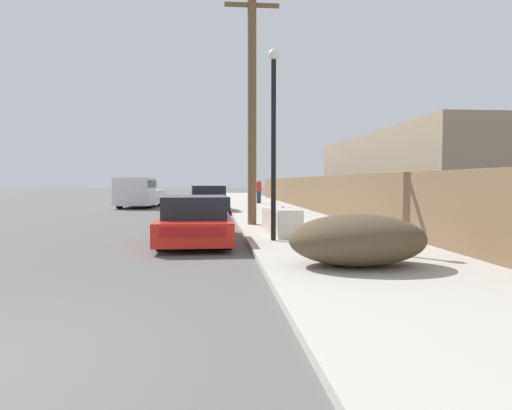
# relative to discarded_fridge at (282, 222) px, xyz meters

# --- Properties ---
(sidewalk_curb) EXTENTS (4.20, 63.00, 0.12)m
(sidewalk_curb) POSITION_rel_discarded_fridge_xyz_m (1.12, 15.11, -0.42)
(sidewalk_curb) COLOR #ADA89E
(sidewalk_curb) RESTS_ON ground
(discarded_fridge) EXTENTS (0.89, 1.74, 0.74)m
(discarded_fridge) POSITION_rel_discarded_fridge_xyz_m (0.00, 0.00, 0.00)
(discarded_fridge) COLOR silver
(discarded_fridge) RESTS_ON sidewalk_curb
(parked_sports_car_red) EXTENTS (1.79, 4.66, 1.19)m
(parked_sports_car_red) POSITION_rel_discarded_fridge_xyz_m (-2.25, -0.26, 0.07)
(parked_sports_car_red) COLOR red
(parked_sports_car_red) RESTS_ON ground
(car_parked_mid) EXTENTS (2.16, 4.32, 1.35)m
(car_parked_mid) POSITION_rel_discarded_fridge_xyz_m (-2.10, 11.33, 0.15)
(car_parked_mid) COLOR black
(car_parked_mid) RESTS_ON ground
(pickup_truck) EXTENTS (2.44, 5.40, 1.78)m
(pickup_truck) POSITION_rel_discarded_fridge_xyz_m (-6.25, 15.84, 0.41)
(pickup_truck) COLOR silver
(pickup_truck) RESTS_ON ground
(utility_pole) EXTENTS (1.80, 0.29, 8.01)m
(utility_pole) POSITION_rel_discarded_fridge_xyz_m (-0.52, 3.21, 3.77)
(utility_pole) COLOR brown
(utility_pole) RESTS_ON sidewalk_curb
(street_lamp) EXTENTS (0.26, 0.26, 4.59)m
(street_lamp) POSITION_rel_discarded_fridge_xyz_m (-0.35, -1.00, 2.32)
(street_lamp) COLOR black
(street_lamp) RESTS_ON sidewalk_curb
(brush_pile) EXTENTS (2.37, 1.58, 0.88)m
(brush_pile) POSITION_rel_discarded_fridge_xyz_m (0.64, -4.46, 0.08)
(brush_pile) COLOR brown
(brush_pile) RESTS_ON sidewalk_curb
(wooden_fence) EXTENTS (0.08, 37.97, 1.67)m
(wooden_fence) POSITION_rel_discarded_fridge_xyz_m (3.07, 11.96, 0.48)
(wooden_fence) COLOR brown
(wooden_fence) RESTS_ON sidewalk_curb
(building_right_house) EXTENTS (6.00, 15.90, 3.88)m
(building_right_house) POSITION_rel_discarded_fridge_xyz_m (8.58, 10.19, 1.46)
(building_right_house) COLOR gray
(building_right_house) RESTS_ON ground
(pedestrian) EXTENTS (0.34, 0.34, 1.63)m
(pedestrian) POSITION_rel_discarded_fridge_xyz_m (1.16, 17.93, 0.47)
(pedestrian) COLOR #282D42
(pedestrian) RESTS_ON sidewalk_curb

